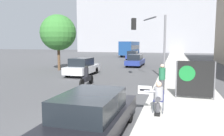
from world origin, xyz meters
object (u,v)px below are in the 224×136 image
object	(u,v)px
seated_protester	(158,96)
jogger_on_sidewalk	(162,79)
street_tree_near_curb	(58,33)
car_on_road_midblock	(135,60)
traffic_light_pole	(152,36)
car_on_road_nearest	(82,67)
parked_car_curbside	(92,115)
car_on_road_distant	(133,56)
motorcycle_on_road	(87,78)
city_bus_on_road	(130,48)
protest_banner	(195,79)

from	to	relation	value
seated_protester	jogger_on_sidewalk	distance (m)	3.21
street_tree_near_curb	car_on_road_midblock	bearing A→B (deg)	40.61
traffic_light_pole	car_on_road_nearest	bearing A→B (deg)	174.18
car_on_road_midblock	parked_car_curbside	bearing A→B (deg)	-83.75
seated_protester	jogger_on_sidewalk	world-z (taller)	jogger_on_sidewalk
seated_protester	car_on_road_midblock	xyz separation A→B (m)	(-3.97, 17.90, -0.05)
car_on_road_distant	motorcycle_on_road	world-z (taller)	car_on_road_distant
parked_car_curbside	motorcycle_on_road	distance (m)	7.93
street_tree_near_curb	motorcycle_on_road	bearing A→B (deg)	-49.70
car_on_road_nearest	city_bus_on_road	world-z (taller)	city_bus_on_road
protest_banner	city_bus_on_road	distance (m)	36.83
traffic_light_pole	parked_car_curbside	distance (m)	11.25
car_on_road_distant	street_tree_near_curb	size ratio (longest dim) A/B	0.72
protest_banner	car_on_road_distant	size ratio (longest dim) A/B	0.44
car_on_road_nearest	street_tree_near_curb	bearing A→B (deg)	143.24
protest_banner	car_on_road_midblock	bearing A→B (deg)	109.86
seated_protester	street_tree_near_curb	distance (m)	16.48
protest_banner	motorcycle_on_road	xyz separation A→B (m)	(-6.47, 2.11, -0.53)
seated_protester	parked_car_curbside	xyz separation A→B (m)	(-1.73, -2.54, -0.08)
seated_protester	city_bus_on_road	xyz separation A→B (m)	(-8.65, 38.00, 1.03)
seated_protester	protest_banner	xyz separation A→B (m)	(1.55, 2.61, 0.32)
car_on_road_distant	city_bus_on_road	world-z (taller)	city_bus_on_road
car_on_road_distant	street_tree_near_curb	distance (m)	16.89
seated_protester	traffic_light_pole	world-z (taller)	traffic_light_pole
car_on_road_nearest	car_on_road_distant	xyz separation A→B (m)	(0.98, 18.77, -0.01)
parked_car_curbside	car_on_road_nearest	bearing A→B (deg)	115.02
car_on_road_midblock	car_on_road_nearest	bearing A→B (deg)	-109.39
parked_car_curbside	car_on_road_midblock	xyz separation A→B (m)	(-2.24, 20.44, 0.03)
jogger_on_sidewalk	traffic_light_pole	world-z (taller)	traffic_light_pole
car_on_road_nearest	car_on_road_midblock	bearing A→B (deg)	70.61
car_on_road_nearest	motorcycle_on_road	world-z (taller)	car_on_road_nearest
seated_protester	car_on_road_nearest	xyz separation A→B (m)	(-7.11, 8.98, -0.02)
protest_banner	car_on_road_midblock	distance (m)	16.26
street_tree_near_curb	protest_banner	bearing A→B (deg)	-36.47
car_on_road_midblock	street_tree_near_curb	xyz separation A→B (m)	(-7.02, -6.02, 3.16)
protest_banner	traffic_light_pole	xyz separation A→B (m)	(-2.63, 5.76, 2.28)
car_on_road_nearest	car_on_road_distant	size ratio (longest dim) A/B	0.99
jogger_on_sidewalk	city_bus_on_road	size ratio (longest dim) A/B	0.15
car_on_road_nearest	motorcycle_on_road	bearing A→B (deg)	-62.78
parked_car_curbside	car_on_road_midblock	bearing A→B (deg)	96.25
city_bus_on_road	motorcycle_on_road	xyz separation A→B (m)	(3.73, -33.27, -1.24)
car_on_road_midblock	city_bus_on_road	bearing A→B (deg)	103.10
motorcycle_on_road	street_tree_near_curb	distance (m)	9.96
car_on_road_midblock	street_tree_near_curb	distance (m)	9.77
seated_protester	car_on_road_distant	distance (m)	28.42
protest_banner	parked_car_curbside	distance (m)	6.12
jogger_on_sidewalk	parked_car_curbside	distance (m)	6.00
car_on_road_distant	seated_protester	bearing A→B (deg)	-77.54
traffic_light_pole	car_on_road_nearest	size ratio (longest dim) A/B	1.17
jogger_on_sidewalk	parked_car_curbside	size ratio (longest dim) A/B	0.34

